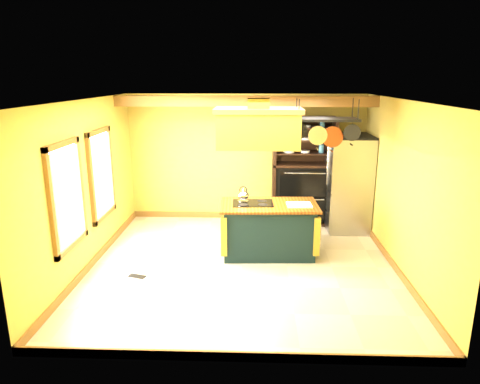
# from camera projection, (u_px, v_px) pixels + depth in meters

# --- Properties ---
(floor) EXTENTS (5.00, 5.00, 0.00)m
(floor) POSITION_uv_depth(u_px,v_px,m) (242.00, 265.00, 7.12)
(floor) COLOR beige
(floor) RESTS_ON ground
(ceiling) EXTENTS (5.00, 5.00, 0.00)m
(ceiling) POSITION_uv_depth(u_px,v_px,m) (243.00, 100.00, 6.42)
(ceiling) COLOR white
(ceiling) RESTS_ON wall_back
(wall_back) EXTENTS (5.00, 0.02, 2.70)m
(wall_back) POSITION_uv_depth(u_px,v_px,m) (246.00, 158.00, 9.18)
(wall_back) COLOR gold
(wall_back) RESTS_ON floor
(wall_front) EXTENTS (5.00, 0.02, 2.70)m
(wall_front) POSITION_uv_depth(u_px,v_px,m) (235.00, 248.00, 4.36)
(wall_front) COLOR gold
(wall_front) RESTS_ON floor
(wall_left) EXTENTS (0.02, 5.00, 2.70)m
(wall_left) POSITION_uv_depth(u_px,v_px,m) (87.00, 185.00, 6.86)
(wall_left) COLOR gold
(wall_left) RESTS_ON floor
(wall_right) EXTENTS (0.02, 5.00, 2.70)m
(wall_right) POSITION_uv_depth(u_px,v_px,m) (402.00, 188.00, 6.68)
(wall_right) COLOR gold
(wall_right) RESTS_ON floor
(ceiling_beam) EXTENTS (5.00, 0.15, 0.20)m
(ceiling_beam) POSITION_uv_depth(u_px,v_px,m) (245.00, 101.00, 8.08)
(ceiling_beam) COLOR #985E2F
(ceiling_beam) RESTS_ON ceiling
(window_near) EXTENTS (0.06, 1.06, 1.56)m
(window_near) POSITION_uv_depth(u_px,v_px,m) (67.00, 196.00, 6.07)
(window_near) COLOR #985E2F
(window_near) RESTS_ON wall_left
(window_far) EXTENTS (0.06, 1.06, 1.56)m
(window_far) POSITION_uv_depth(u_px,v_px,m) (102.00, 174.00, 7.42)
(window_far) COLOR #985E2F
(window_far) RESTS_ON wall_left
(kitchen_island) EXTENTS (1.70, 0.99, 1.11)m
(kitchen_island) POSITION_uv_depth(u_px,v_px,m) (268.00, 229.00, 7.47)
(kitchen_island) COLOR black
(kitchen_island) RESTS_ON floor
(range_hood) EXTENTS (1.43, 0.81, 0.80)m
(range_hood) POSITION_uv_depth(u_px,v_px,m) (258.00, 127.00, 7.01)
(range_hood) COLOR #A88B2A
(range_hood) RESTS_ON ceiling
(pot_rack) EXTENTS (1.09, 0.52, 0.81)m
(pot_rack) POSITION_uv_depth(u_px,v_px,m) (326.00, 125.00, 6.97)
(pot_rack) COLOR black
(pot_rack) RESTS_ON ceiling
(refrigerator) EXTENTS (0.82, 0.97, 1.90)m
(refrigerator) POSITION_uv_depth(u_px,v_px,m) (348.00, 185.00, 8.64)
(refrigerator) COLOR #9C9EA4
(refrigerator) RESTS_ON floor
(hutch) EXTENTS (1.28, 0.58, 2.26)m
(hutch) POSITION_uv_depth(u_px,v_px,m) (302.00, 183.00, 9.02)
(hutch) COLOR black
(hutch) RESTS_ON floor
(floor_register) EXTENTS (0.30, 0.20, 0.01)m
(floor_register) POSITION_uv_depth(u_px,v_px,m) (137.00, 276.00, 6.72)
(floor_register) COLOR black
(floor_register) RESTS_ON floor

